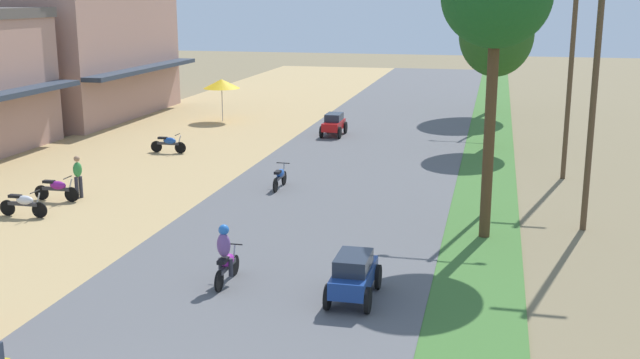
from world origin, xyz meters
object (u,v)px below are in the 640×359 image
utility_pole_near (572,55)px  utility_pole_far (596,71)px  vendor_umbrella (222,84)px  motorbike_foreground_rider (226,256)px  streetlamp_mid (497,44)px  motorbike_ahead_second (280,176)px  parked_motorbike_third (57,188)px  car_sedan_blue (354,274)px  streetlamp_near (493,92)px  median_tree_second (496,35)px  parked_motorbike_second (24,203)px  car_sedan_red (334,123)px  pedestrian_on_shoulder (78,175)px  parked_motorbike_fourth (169,143)px

utility_pole_near → utility_pole_far: (0.10, -7.40, 0.03)m
vendor_umbrella → utility_pole_far: (19.10, -18.23, 2.87)m
utility_pole_near → motorbike_foreground_rider: (-9.59, -14.83, -4.30)m
streetlamp_mid → motorbike_ahead_second: size_ratio=4.50×
parked_motorbike_third → car_sedan_blue: (12.44, -6.92, 0.19)m
streetlamp_near → motorbike_ahead_second: streetlamp_near is taller
median_tree_second → streetlamp_near: 12.31m
parked_motorbike_third → car_sedan_blue: size_ratio=0.80×
streetlamp_near → median_tree_second: bearing=90.2°
parked_motorbike_third → utility_pole_far: 19.26m
parked_motorbike_second → utility_pole_near: utility_pole_near is taller
streetlamp_near → utility_pole_far: utility_pole_far is taller
vendor_umbrella → motorbike_foreground_rider: (9.41, -25.66, -1.45)m
utility_pole_far → car_sedan_red: 19.22m
utility_pole_near → utility_pole_far: utility_pole_far is taller
utility_pole_near → car_sedan_blue: utility_pole_near is taller
vendor_umbrella → utility_pole_far: size_ratio=0.25×
vendor_umbrella → motorbike_foreground_rider: size_ratio=1.40×
pedestrian_on_shoulder → parked_motorbike_second: bearing=-101.0°
median_tree_second → utility_pole_far: utility_pole_far is taller
parked_motorbike_second → streetlamp_mid: (15.53, 23.59, 4.16)m
parked_motorbike_third → streetlamp_mid: (15.56, 21.44, 4.16)m
pedestrian_on_shoulder → motorbike_ahead_second: (6.99, 3.05, -0.39)m
streetlamp_near → parked_motorbike_second: bearing=-164.7°
streetlamp_mid → streetlamp_near: bearing=-90.0°
pedestrian_on_shoulder → streetlamp_mid: size_ratio=0.20×
pedestrian_on_shoulder → streetlamp_mid: (15.00, 20.87, 3.75)m
vendor_umbrella → car_sedan_red: size_ratio=1.12×
parked_motorbike_fourth → utility_pole_far: bearing=-24.8°
parked_motorbike_second → parked_motorbike_third: 2.15m
streetlamp_mid → motorbike_foreground_rider: 29.09m
utility_pole_near → streetlamp_mid: bearing=102.8°
median_tree_second → utility_pole_near: utility_pole_near is taller
pedestrian_on_shoulder → motorbike_foreground_rider: 11.08m
parked_motorbike_fourth → utility_pole_far: size_ratio=0.18×
parked_motorbike_second → utility_pole_far: utility_pole_far is taller
utility_pole_far → parked_motorbike_third: bearing=-177.5°
vendor_umbrella → utility_pole_far: bearing=-43.7°
pedestrian_on_shoulder → car_sedan_red: size_ratio=0.72×
car_sedan_blue → motorbike_foreground_rider: motorbike_foreground_rider is taller
parked_motorbike_fourth → utility_pole_near: (18.20, -1.05, 4.60)m
parked_motorbike_fourth → median_tree_second: 16.76m
vendor_umbrella → utility_pole_near: utility_pole_near is taller
streetlamp_near → streetlamp_mid: streetlamp_mid is taller
car_sedan_blue → car_sedan_red: (-5.25, 22.47, 0.00)m
parked_motorbike_fourth → utility_pole_far: (18.30, -8.45, 4.62)m
vendor_umbrella → streetlamp_mid: (15.99, 2.41, 2.40)m
car_sedan_red → car_sedan_blue: bearing=-76.9°
parked_motorbike_second → motorbike_ahead_second: motorbike_ahead_second is taller
pedestrian_on_shoulder → car_sedan_blue: 14.04m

